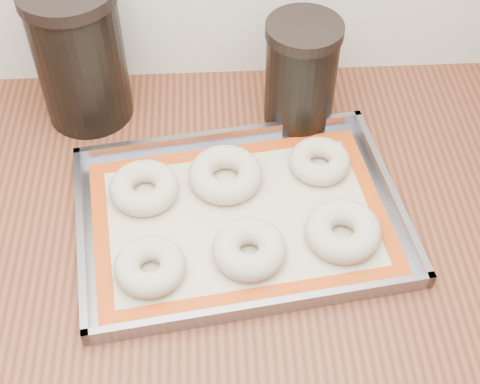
{
  "coord_description": "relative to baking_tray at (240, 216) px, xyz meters",
  "views": [
    {
      "loc": [
        -0.19,
        1.05,
        1.65
      ],
      "look_at": [
        -0.16,
        1.66,
        0.96
      ],
      "focal_mm": 50.0,
      "sensor_mm": 36.0,
      "label": 1
    }
  ],
  "objects": [
    {
      "name": "cabinet",
      "position": [
        0.16,
        0.01,
        -0.48
      ],
      "size": [
        3.0,
        0.65,
        0.86
      ],
      "primitive_type": "cube",
      "color": "slate",
      "rests_on": "floor"
    },
    {
      "name": "countertop",
      "position": [
        0.16,
        0.01,
        -0.03
      ],
      "size": [
        3.06,
        0.68,
        0.04
      ],
      "primitive_type": "cube",
      "color": "brown",
      "rests_on": "cabinet"
    },
    {
      "name": "baking_tray",
      "position": [
        0.0,
        0.0,
        0.0
      ],
      "size": [
        0.5,
        0.39,
        0.03
      ],
      "rotation": [
        0.0,
        0.0,
        0.14
      ],
      "color": "gray",
      "rests_on": "countertop"
    },
    {
      "name": "baking_mat",
      "position": [
        0.0,
        0.0,
        -0.0
      ],
      "size": [
        0.46,
        0.34,
        0.0
      ],
      "rotation": [
        0.0,
        0.0,
        0.14
      ],
      "color": "#C6B793",
      "rests_on": "baking_tray"
    },
    {
      "name": "bagel_front_left",
      "position": [
        -0.12,
        -0.09,
        0.02
      ],
      "size": [
        0.11,
        0.11,
        0.04
      ],
      "primitive_type": "torus",
      "rotation": [
        0.0,
        0.0,
        0.11
      ],
      "color": "beige",
      "rests_on": "baking_mat"
    },
    {
      "name": "bagel_front_mid",
      "position": [
        0.01,
        -0.07,
        0.02
      ],
      "size": [
        0.11,
        0.11,
        0.04
      ],
      "primitive_type": "torus",
      "rotation": [
        0.0,
        0.0,
        -0.09
      ],
      "color": "beige",
      "rests_on": "baking_mat"
    },
    {
      "name": "bagel_front_right",
      "position": [
        0.14,
        -0.05,
        0.02
      ],
      "size": [
        0.14,
        0.14,
        0.04
      ],
      "primitive_type": "torus",
      "rotation": [
        0.0,
        0.0,
        0.46
      ],
      "color": "beige",
      "rests_on": "baking_mat"
    },
    {
      "name": "bagel_back_left",
      "position": [
        -0.14,
        0.05,
        0.01
      ],
      "size": [
        0.13,
        0.13,
        0.03
      ],
      "primitive_type": "torus",
      "rotation": [
        0.0,
        0.0,
        0.27
      ],
      "color": "beige",
      "rests_on": "baking_mat"
    },
    {
      "name": "bagel_back_mid",
      "position": [
        -0.02,
        0.07,
        0.02
      ],
      "size": [
        0.13,
        0.13,
        0.04
      ],
      "primitive_type": "torus",
      "rotation": [
        0.0,
        0.0,
        -0.18
      ],
      "color": "beige",
      "rests_on": "baking_mat"
    },
    {
      "name": "bagel_back_right",
      "position": [
        0.13,
        0.09,
        0.01
      ],
      "size": [
        0.11,
        0.11,
        0.03
      ],
      "primitive_type": "torus",
      "rotation": [
        0.0,
        0.0,
        -0.16
      ],
      "color": "beige",
      "rests_on": "baking_mat"
    },
    {
      "name": "canister_left",
      "position": [
        -0.24,
        0.25,
        0.11
      ],
      "size": [
        0.15,
        0.15,
        0.23
      ],
      "color": "black",
      "rests_on": "countertop"
    },
    {
      "name": "canister_mid",
      "position": [
        0.11,
        0.21,
        0.08
      ],
      "size": [
        0.12,
        0.12,
        0.18
      ],
      "color": "black",
      "rests_on": "countertop"
    }
  ]
}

